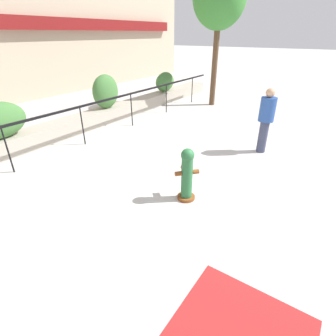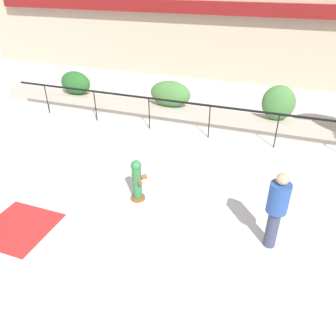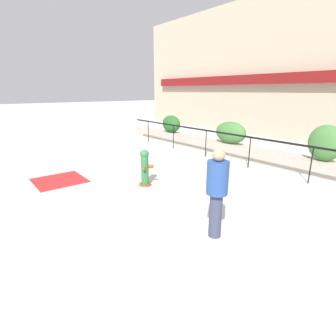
{
  "view_description": "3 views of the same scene",
  "coord_description": "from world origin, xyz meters",
  "px_view_note": "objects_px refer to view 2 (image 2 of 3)",
  "views": [
    {
      "loc": [
        -4.64,
        -1.25,
        2.96
      ],
      "look_at": [
        -0.69,
        1.43,
        0.49
      ],
      "focal_mm": 28.0,
      "sensor_mm": 36.0,
      "label": 1
    },
    {
      "loc": [
        2.13,
        -4.97,
        4.86
      ],
      "look_at": [
        -0.15,
        1.33,
        0.79
      ],
      "focal_mm": 35.0,
      "sensor_mm": 36.0,
      "label": 2
    },
    {
      "loc": [
        5.36,
        -3.11,
        2.71
      ],
      "look_at": [
        -0.5,
        1.55,
        0.49
      ],
      "focal_mm": 28.0,
      "sensor_mm": 36.0,
      "label": 3
    }
  ],
  "objects_px": {
    "pedestrian": "(277,206)",
    "hedge_bush_2": "(278,103)",
    "hedge_bush_1": "(170,94)",
    "hedge_bush_0": "(76,83)",
    "fire_hydrant": "(137,180)"
  },
  "relations": [
    {
      "from": "hedge_bush_0",
      "to": "hedge_bush_2",
      "type": "relative_size",
      "value": 1.08
    },
    {
      "from": "hedge_bush_1",
      "to": "hedge_bush_2",
      "type": "relative_size",
      "value": 1.29
    },
    {
      "from": "hedge_bush_0",
      "to": "hedge_bush_1",
      "type": "distance_m",
      "value": 4.05
    },
    {
      "from": "hedge_bush_0",
      "to": "hedge_bush_1",
      "type": "bearing_deg",
      "value": 0.0
    },
    {
      "from": "pedestrian",
      "to": "hedge_bush_0",
      "type": "bearing_deg",
      "value": 145.64
    },
    {
      "from": "pedestrian",
      "to": "hedge_bush_2",
      "type": "bearing_deg",
      "value": 93.65
    },
    {
      "from": "hedge_bush_2",
      "to": "hedge_bush_0",
      "type": "bearing_deg",
      "value": 180.0
    },
    {
      "from": "hedge_bush_0",
      "to": "pedestrian",
      "type": "height_order",
      "value": "pedestrian"
    },
    {
      "from": "hedge_bush_1",
      "to": "pedestrian",
      "type": "xyz_separation_m",
      "value": [
        4.15,
        -5.6,
        0.02
      ]
    },
    {
      "from": "hedge_bush_0",
      "to": "fire_hydrant",
      "type": "relative_size",
      "value": 1.17
    },
    {
      "from": "hedge_bush_1",
      "to": "fire_hydrant",
      "type": "height_order",
      "value": "hedge_bush_1"
    },
    {
      "from": "hedge_bush_2",
      "to": "pedestrian",
      "type": "distance_m",
      "value": 5.62
    },
    {
      "from": "hedge_bush_0",
      "to": "pedestrian",
      "type": "xyz_separation_m",
      "value": [
        8.19,
        -5.6,
        0.03
      ]
    },
    {
      "from": "hedge_bush_1",
      "to": "hedge_bush_2",
      "type": "bearing_deg",
      "value": 0.0
    },
    {
      "from": "hedge_bush_1",
      "to": "fire_hydrant",
      "type": "relative_size",
      "value": 1.4
    }
  ]
}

